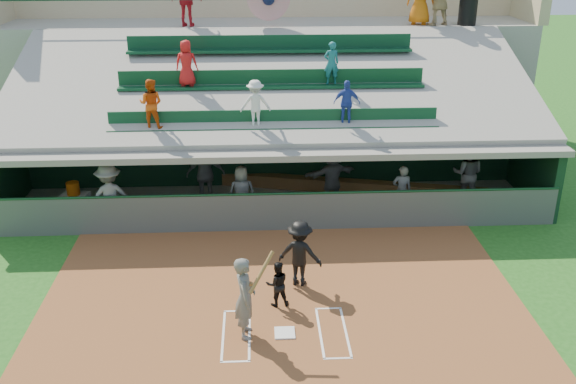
{
  "coord_description": "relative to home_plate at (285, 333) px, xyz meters",
  "views": [
    {
      "loc": [
        -0.51,
        -11.35,
        8.04
      ],
      "look_at": [
        0.25,
        3.5,
        1.8
      ],
      "focal_mm": 40.0,
      "sensor_mm": 36.0,
      "label": 1
    }
  ],
  "objects": [
    {
      "name": "dugout_bench",
      "position": [
        0.18,
        8.13,
        0.2
      ],
      "size": [
        13.01,
        3.48,
        0.4
      ],
      "primitive_type": "cube",
      "rotation": [
        0.0,
        0.0,
        -0.24
      ],
      "color": "brown",
      "rests_on": "dugout_floor"
    },
    {
      "name": "white_table",
      "position": [
        -5.9,
        6.3,
        0.33
      ],
      "size": [
        0.86,
        0.72,
        0.66
      ],
      "primitive_type": "cube",
      "rotation": [
        0.0,
        0.0,
        -0.23
      ],
      "color": "silver",
      "rests_on": "dugout_floor"
    },
    {
      "name": "dugout_floor",
      "position": [
        0.0,
        6.75,
        -0.02
      ],
      "size": [
        16.0,
        3.5,
        0.04
      ],
      "primitive_type": "cube",
      "color": "gray",
      "rests_on": "ground"
    },
    {
      "name": "batters_box_chalk",
      "position": [
        0.0,
        0.0,
        -0.01
      ],
      "size": [
        2.65,
        1.85,
        0.01
      ],
      "color": "white",
      "rests_on": "dirt_slab"
    },
    {
      "name": "dugout_player_a",
      "position": [
        -4.64,
        5.31,
        0.97
      ],
      "size": [
        1.41,
        1.06,
        1.93
      ],
      "primitive_type": "imported",
      "rotation": [
        0.0,
        0.0,
        3.45
      ],
      "color": "#5C5E59",
      "rests_on": "dugout_floor"
    },
    {
      "name": "home_plate",
      "position": [
        0.0,
        0.0,
        0.0
      ],
      "size": [
        0.43,
        0.43,
        0.03
      ],
      "primitive_type": "cube",
      "color": "white",
      "rests_on": "dirt_slab"
    },
    {
      "name": "trash_bin",
      "position": [
        7.25,
        12.31,
        5.06
      ],
      "size": [
        0.66,
        0.66,
        0.98
      ],
      "primitive_type": "cylinder",
      "color": "black",
      "rests_on": "concourse_slab"
    },
    {
      "name": "dirt_slab",
      "position": [
        0.0,
        0.5,
        -0.03
      ],
      "size": [
        11.0,
        9.0,
        0.02
      ],
      "primitive_type": "cube",
      "color": "brown",
      "rests_on": "ground"
    },
    {
      "name": "home_umpire",
      "position": [
        0.45,
        2.03,
        0.8
      ],
      "size": [
        1.2,
        0.92,
        1.64
      ],
      "primitive_type": "imported",
      "rotation": [
        0.0,
        0.0,
        2.81
      ],
      "color": "black",
      "rests_on": "dirt_slab"
    },
    {
      "name": "dugout_player_f",
      "position": [
        5.9,
        6.59,
        0.96
      ],
      "size": [
        1.13,
        1.01,
        1.9
      ],
      "primitive_type": "imported",
      "rotation": [
        0.0,
        0.0,
        2.76
      ],
      "color": "#535551",
      "rests_on": "dugout_floor"
    },
    {
      "name": "batter_at_plate",
      "position": [
        -0.81,
        0.01,
        0.9
      ],
      "size": [
        0.86,
        0.76,
        1.95
      ],
      "color": "#51534F",
      "rests_on": "dirt_slab"
    },
    {
      "name": "dugout_player_e",
      "position": [
        3.7,
        5.78,
        0.78
      ],
      "size": [
        0.59,
        0.42,
        1.54
      ],
      "primitive_type": "imported",
      "rotation": [
        0.0,
        0.0,
        3.05
      ],
      "color": "#60635D",
      "rests_on": "dugout_floor"
    },
    {
      "name": "catcher",
      "position": [
        -0.12,
        1.12,
        0.53
      ],
      "size": [
        0.58,
        0.49,
        1.08
      ],
      "primitive_type": "imported",
      "rotation": [
        0.0,
        0.0,
        3.3
      ],
      "color": "black",
      "rests_on": "dirt_slab"
    },
    {
      "name": "dugout_player_d",
      "position": [
        1.76,
        6.73,
        0.91
      ],
      "size": [
        1.76,
        1.08,
        1.81
      ],
      "primitive_type": "imported",
      "rotation": [
        0.0,
        0.0,
        3.49
      ],
      "color": "#555853",
      "rests_on": "dugout_floor"
    },
    {
      "name": "concourse_staff_a",
      "position": [
        -2.9,
        12.46,
        5.5
      ],
      "size": [
        1.17,
        0.67,
        1.88
      ],
      "primitive_type": "imported",
      "rotation": [
        0.0,
        0.0,
        2.94
      ],
      "color": "red",
      "rests_on": "concourse_slab"
    },
    {
      "name": "concourse_slab",
      "position": [
        0.0,
        13.5,
        2.26
      ],
      "size": [
        20.0,
        3.0,
        4.6
      ],
      "primitive_type": "cube",
      "color": "gray",
      "rests_on": "ground"
    },
    {
      "name": "grandstand",
      "position": [
        -0.01,
        10.51,
        2.23
      ],
      "size": [
        20.4,
        10.4,
        7.8
      ],
      "color": "#525752",
      "rests_on": "ground"
    },
    {
      "name": "water_cooler",
      "position": [
        -5.91,
        6.26,
        0.85
      ],
      "size": [
        0.38,
        0.38,
        0.38
      ],
      "primitive_type": "cylinder",
      "color": "#C5540B",
      "rests_on": "white_table"
    },
    {
      "name": "dugout_player_c",
      "position": [
        -0.97,
        5.79,
        0.81
      ],
      "size": [
        0.82,
        0.57,
        1.61
      ],
      "primitive_type": "imported",
      "rotation": [
        0.0,
        0.0,
        3.21
      ],
      "color": "#5A5C57",
      "rests_on": "dugout_floor"
    },
    {
      "name": "ground",
      "position": [
        0.0,
        0.0,
        -0.04
      ],
      "size": [
        100.0,
        100.0,
        0.0
      ],
      "primitive_type": "plane",
      "color": "#1F5618",
      "rests_on": "ground"
    },
    {
      "name": "dugout_player_b",
      "position": [
        -2.07,
        6.84,
        1.0
      ],
      "size": [
        1.19,
        0.57,
        1.98
      ],
      "primitive_type": "imported",
      "rotation": [
        0.0,
        0.0,
        3.21
      ],
      "color": "#535551",
      "rests_on": "dugout_floor"
    }
  ]
}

